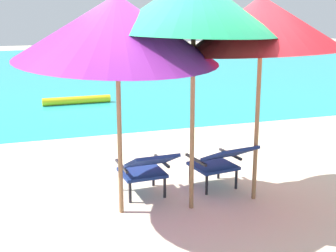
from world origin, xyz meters
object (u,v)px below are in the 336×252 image
object	(u,v)px
lounge_chair_right	(221,160)
swim_buoy	(77,100)
beach_umbrella_center	(194,4)
beach_umbrella_right	(262,25)
lounge_chair_left	(146,167)
beach_umbrella_left	(117,28)

from	to	relation	value
lounge_chair_right	swim_buoy	bearing A→B (deg)	99.01
beach_umbrella_center	beach_umbrella_right	distance (m)	0.85
lounge_chair_left	lounge_chair_right	distance (m)	0.96
swim_buoy	lounge_chair_right	size ratio (longest dim) A/B	1.70
beach_umbrella_center	swim_buoy	bearing A→B (deg)	93.79
lounge_chair_right	beach_umbrella_center	world-z (taller)	beach_umbrella_center
swim_buoy	beach_umbrella_right	world-z (taller)	beach_umbrella_right
swim_buoy	beach_umbrella_left	world-z (taller)	beach_umbrella_left
lounge_chair_left	lounge_chair_right	bearing A→B (deg)	-2.42
beach_umbrella_right	beach_umbrella_left	bearing A→B (deg)	175.75
beach_umbrella_center	beach_umbrella_right	world-z (taller)	beach_umbrella_center
swim_buoy	beach_umbrella_center	distance (m)	6.81
swim_buoy	beach_umbrella_center	bearing A→B (deg)	-86.21
beach_umbrella_left	beach_umbrella_center	world-z (taller)	beach_umbrella_center
beach_umbrella_left	swim_buoy	bearing A→B (deg)	86.62
swim_buoy	lounge_chair_left	size ratio (longest dim) A/B	1.79
lounge_chair_right	beach_umbrella_left	distance (m)	2.14
swim_buoy	beach_umbrella_right	bearing A→B (deg)	-79.01
swim_buoy	lounge_chair_right	distance (m)	6.14
lounge_chair_left	beach_umbrella_left	bearing A→B (deg)	-143.86
lounge_chair_left	beach_umbrella_left	distance (m)	1.72
lounge_chair_left	beach_umbrella_right	distance (m)	2.12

